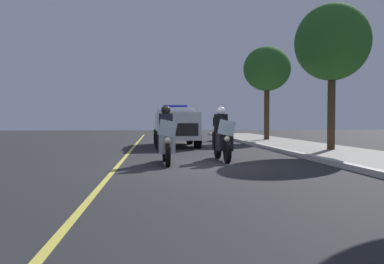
% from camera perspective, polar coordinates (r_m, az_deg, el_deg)
% --- Properties ---
extents(ground_plane, '(80.00, 80.00, 0.00)m').
position_cam_1_polar(ground_plane, '(10.65, 0.78, -5.09)').
color(ground_plane, '#28282B').
extents(curb_strip, '(48.00, 0.24, 0.15)m').
position_cam_1_polar(curb_strip, '(11.70, 19.88, -4.20)').
color(curb_strip, '#B7B5AD').
rests_on(curb_strip, ground).
extents(lane_stripe_center, '(48.00, 0.12, 0.01)m').
position_cam_1_polar(lane_stripe_center, '(10.64, -11.29, -5.11)').
color(lane_stripe_center, '#E0D14C').
rests_on(lane_stripe_center, ground).
extents(police_motorcycle_lead_left, '(2.14, 0.58, 1.72)m').
position_cam_1_polar(police_motorcycle_lead_left, '(11.00, -3.96, -1.22)').
color(police_motorcycle_lead_left, black).
rests_on(police_motorcycle_lead_left, ground).
extents(police_motorcycle_lead_right, '(2.14, 0.58, 1.72)m').
position_cam_1_polar(police_motorcycle_lead_right, '(11.90, 4.61, -0.99)').
color(police_motorcycle_lead_right, black).
rests_on(police_motorcycle_lead_right, ground).
extents(police_suv, '(4.96, 2.19, 2.05)m').
position_cam_1_polar(police_suv, '(18.63, -2.55, 1.11)').
color(police_suv, silver).
rests_on(police_suv, ground).
extents(cyclist_background, '(1.76, 0.33, 1.69)m').
position_cam_1_polar(cyclist_background, '(23.37, 3.65, 0.69)').
color(cyclist_background, black).
rests_on(cyclist_background, ground).
extents(tree_mid_block, '(2.96, 2.96, 5.87)m').
position_cam_1_polar(tree_mid_block, '(16.45, 20.60, 12.61)').
color(tree_mid_block, '#42301E').
rests_on(tree_mid_block, sidewalk_strip).
extents(tree_far_back, '(2.92, 2.92, 5.78)m').
position_cam_1_polar(tree_far_back, '(23.97, 11.38, 9.36)').
color(tree_far_back, '#42301E').
rests_on(tree_far_back, sidewalk_strip).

